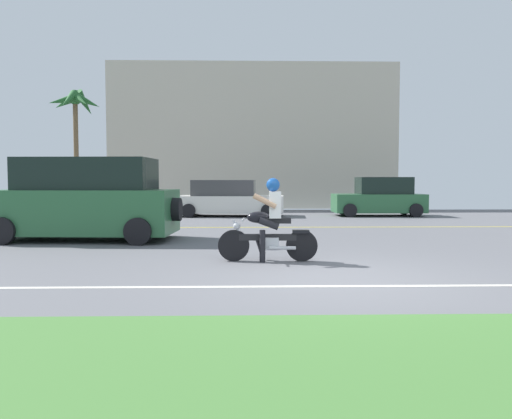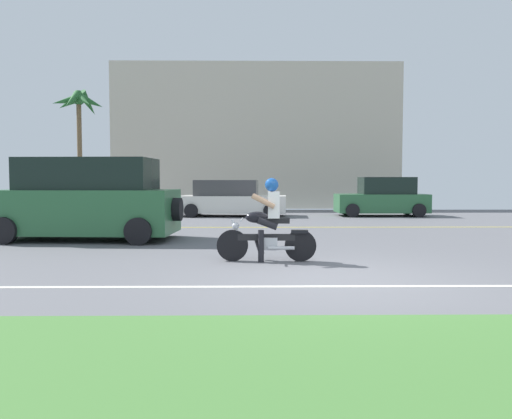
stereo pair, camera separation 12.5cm
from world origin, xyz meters
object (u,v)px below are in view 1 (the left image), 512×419
at_px(parked_car_0, 64,200).
at_px(palm_tree_0, 75,108).
at_px(motorcyclist, 269,226).
at_px(suv_nearby, 86,201).
at_px(parked_car_2, 380,198).
at_px(parked_car_1, 228,199).

relative_size(parked_car_0, palm_tree_0, 0.77).
distance_m(motorcyclist, palm_tree_0, 16.86).
bearing_deg(suv_nearby, parked_car_2, 40.92).
distance_m(suv_nearby, parked_car_2, 12.81).
bearing_deg(parked_car_2, palm_tree_0, 170.19).
relative_size(motorcyclist, palm_tree_0, 0.32).
height_order(suv_nearby, parked_car_1, suv_nearby).
height_order(motorcyclist, parked_car_2, parked_car_2).
distance_m(parked_car_0, parked_car_1, 6.49).
bearing_deg(palm_tree_0, parked_car_2, -9.81).
distance_m(parked_car_2, palm_tree_0, 14.29).
bearing_deg(suv_nearby, motorcyclist, -37.61).
distance_m(parked_car_0, parked_car_2, 12.81).
height_order(parked_car_0, parked_car_1, parked_car_0).
height_order(motorcyclist, suv_nearby, suv_nearby).
height_order(motorcyclist, parked_car_0, parked_car_0).
distance_m(suv_nearby, parked_car_1, 8.97).
relative_size(motorcyclist, suv_nearby, 0.39).
bearing_deg(suv_nearby, palm_tree_0, 109.58).
distance_m(motorcyclist, parked_car_1, 11.79).
height_order(suv_nearby, palm_tree_0, palm_tree_0).
bearing_deg(parked_car_0, parked_car_1, 12.87).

